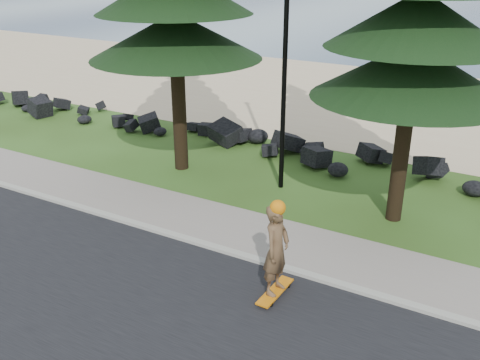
# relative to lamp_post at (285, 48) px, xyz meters

# --- Properties ---
(ground) EXTENTS (160.00, 160.00, 0.00)m
(ground) POSITION_rel_lamp_post_xyz_m (0.00, -3.20, -4.13)
(ground) COLOR #2F4716
(ground) RESTS_ON ground
(road) EXTENTS (160.00, 7.00, 0.02)m
(road) POSITION_rel_lamp_post_xyz_m (0.00, -7.70, -4.12)
(road) COLOR black
(road) RESTS_ON ground
(kerb) EXTENTS (160.00, 0.20, 0.10)m
(kerb) POSITION_rel_lamp_post_xyz_m (0.00, -4.10, -4.08)
(kerb) COLOR #A8A697
(kerb) RESTS_ON ground
(sidewalk) EXTENTS (160.00, 2.00, 0.08)m
(sidewalk) POSITION_rel_lamp_post_xyz_m (0.00, -3.00, -4.09)
(sidewalk) COLOR gray
(sidewalk) RESTS_ON ground
(beach_sand) EXTENTS (160.00, 15.00, 0.01)m
(beach_sand) POSITION_rel_lamp_post_xyz_m (0.00, 11.30, -4.13)
(beach_sand) COLOR #D0B48B
(beach_sand) RESTS_ON ground
(seawall_boulders) EXTENTS (60.00, 2.40, 1.10)m
(seawall_boulders) POSITION_rel_lamp_post_xyz_m (0.00, 2.40, -4.13)
(seawall_boulders) COLOR black
(seawall_boulders) RESTS_ON ground
(lamp_post) EXTENTS (0.25, 0.14, 8.14)m
(lamp_post) POSITION_rel_lamp_post_xyz_m (0.00, 0.00, 0.00)
(lamp_post) COLOR black
(lamp_post) RESTS_ON ground
(skateboarder) EXTENTS (0.49, 1.17, 2.17)m
(skateboarder) POSITION_rel_lamp_post_xyz_m (2.28, -5.07, -3.05)
(skateboarder) COLOR orange
(skateboarder) RESTS_ON ground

